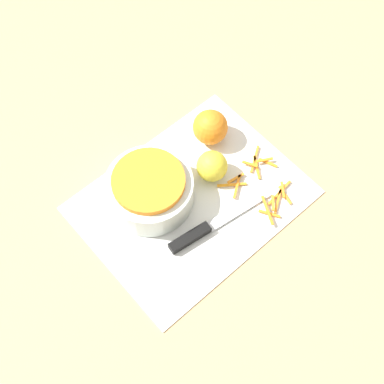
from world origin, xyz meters
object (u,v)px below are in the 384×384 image
at_px(knife, 203,230).
at_px(lemon, 212,166).
at_px(bowl_speckled, 150,189).
at_px(orange_left, 210,127).

relative_size(knife, lemon, 3.71).
distance_m(bowl_speckled, orange_left, 0.19).
bearing_deg(knife, lemon, 47.93).
xyz_separation_m(knife, lemon, (0.10, 0.08, 0.03)).
distance_m(orange_left, lemon, 0.09).
relative_size(bowl_speckled, orange_left, 2.34).
height_order(bowl_speckled, lemon, bowl_speckled).
height_order(knife, lemon, lemon).
distance_m(knife, lemon, 0.13).
relative_size(bowl_speckled, lemon, 2.72).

